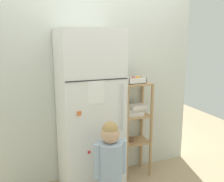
# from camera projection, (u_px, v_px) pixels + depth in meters

# --- Properties ---
(kitchen_wall_back) EXTENTS (2.42, 0.03, 2.25)m
(kitchen_wall_back) POSITION_uv_depth(u_px,v_px,m) (98.00, 84.00, 3.03)
(kitchen_wall_back) COLOR silver
(kitchen_wall_back) RESTS_ON ground
(refrigerator) EXTENTS (0.60, 0.64, 1.75)m
(refrigerator) POSITION_uv_depth(u_px,v_px,m) (89.00, 114.00, 2.70)
(refrigerator) COLOR white
(refrigerator) RESTS_ON ground
(child_standing) EXTENTS (0.31, 0.23, 0.95)m
(child_standing) POSITION_uv_depth(u_px,v_px,m) (110.00, 161.00, 2.31)
(child_standing) COLOR #4C536B
(child_standing) RESTS_ON ground
(pantry_shelf_unit) EXTENTS (0.35, 0.28, 1.14)m
(pantry_shelf_unit) POSITION_uv_depth(u_px,v_px,m) (135.00, 120.00, 3.10)
(pantry_shelf_unit) COLOR tan
(pantry_shelf_unit) RESTS_ON ground
(fruit_bin) EXTENTS (0.22, 0.16, 0.08)m
(fruit_bin) POSITION_uv_depth(u_px,v_px,m) (136.00, 80.00, 3.00)
(fruit_bin) COLOR white
(fruit_bin) RESTS_ON pantry_shelf_unit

